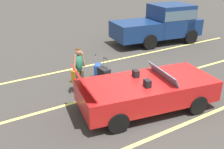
{
  "coord_description": "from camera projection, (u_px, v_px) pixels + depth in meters",
  "views": [
    {
      "loc": [
        -4.34,
        -5.19,
        4.08
      ],
      "look_at": [
        -0.45,
        1.3,
        0.75
      ],
      "focal_mm": 39.87,
      "sensor_mm": 36.0,
      "label": 1
    }
  ],
  "objects": [
    {
      "name": "convertible_car",
      "position": [
        152.0,
        90.0,
        7.59
      ],
      "size": [
        4.42,
        2.45,
        1.5
      ],
      "rotation": [
        0.0,
        0.0,
        -0.18
      ],
      "color": "red",
      "rests_on": "ground_plane"
    },
    {
      "name": "parked_pickup_truck_near",
      "position": [
        163.0,
        23.0,
        14.01
      ],
      "size": [
        5.21,
        2.59,
        2.1
      ],
      "rotation": [
        0.0,
        0.0,
        -0.13
      ],
      "color": "navy",
      "rests_on": "ground_plane"
    },
    {
      "name": "suitcase_medium_bright",
      "position": [
        98.0,
        72.0,
        9.59
      ],
      "size": [
        0.43,
        0.47,
        1.01
      ],
      "rotation": [
        0.0,
        0.0,
        5.68
      ],
      "color": "#1E479E",
      "rests_on": "ground_plane"
    },
    {
      "name": "lot_line_mid",
      "position": [
        121.0,
        90.0,
        8.9
      ],
      "size": [
        18.0,
        0.12,
        0.01
      ],
      "primitive_type": "cube",
      "color": "#EAE066",
      "rests_on": "ground_plane"
    },
    {
      "name": "lot_line_near",
      "position": [
        174.0,
        129.0,
        6.78
      ],
      "size": [
        18.0,
        0.12,
        0.01
      ],
      "primitive_type": "cube",
      "color": "#EAE066",
      "rests_on": "ground_plane"
    },
    {
      "name": "suitcase_large_black",
      "position": [
        104.0,
        78.0,
        8.94
      ],
      "size": [
        0.33,
        0.5,
        1.11
      ],
      "rotation": [
        0.0,
        0.0,
        3.21
      ],
      "color": "black",
      "rests_on": "ground_plane"
    },
    {
      "name": "lot_line_far",
      "position": [
        88.0,
        66.0,
        11.02
      ],
      "size": [
        18.0,
        0.12,
        0.01
      ],
      "primitive_type": "cube",
      "color": "#EAE066",
      "rests_on": "ground_plane"
    },
    {
      "name": "traveler_person",
      "position": [
        79.0,
        68.0,
        8.3
      ],
      "size": [
        0.59,
        0.33,
        1.65
      ],
      "rotation": [
        0.0,
        0.0,
        -1.15
      ],
      "color": "#4C3F2D",
      "rests_on": "ground_plane"
    },
    {
      "name": "ground_plane",
      "position": [
        146.0,
        108.0,
        7.77
      ],
      "size": [
        80.0,
        80.0,
        0.0
      ],
      "primitive_type": "plane",
      "color": "#383533"
    },
    {
      "name": "suitcase_small_carryon",
      "position": [
        76.0,
        76.0,
        9.38
      ],
      "size": [
        0.39,
        0.32,
        0.5
      ],
      "rotation": [
        0.0,
        0.0,
        5.12
      ],
      "color": "orange",
      "rests_on": "ground_plane"
    }
  ]
}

